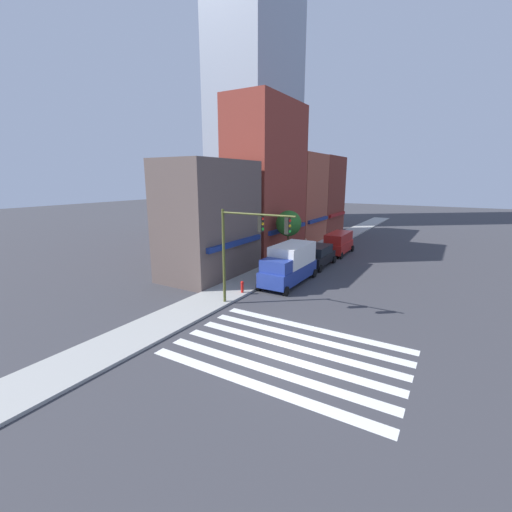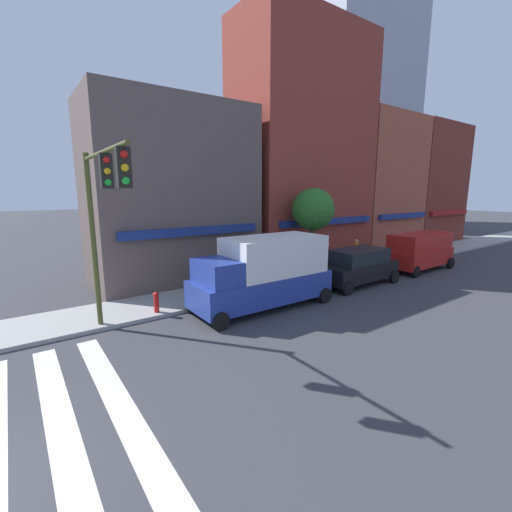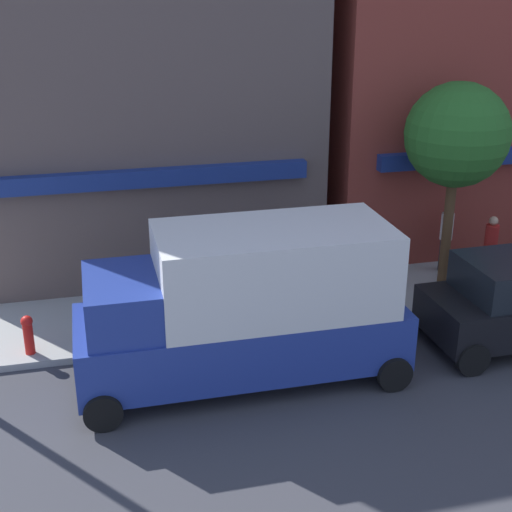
{
  "view_description": "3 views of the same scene",
  "coord_description": "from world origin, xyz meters",
  "px_view_note": "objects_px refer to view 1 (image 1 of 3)",
  "views": [
    {
      "loc": [
        -13.51,
        -6.29,
        8.08
      ],
      "look_at": [
        3.72,
        4.0,
        3.5
      ],
      "focal_mm": 24.0,
      "sensor_mm": 36.0,
      "label": 1
    },
    {
      "loc": [
        1.43,
        -6.58,
        4.94
      ],
      "look_at": [
        10.47,
        6.0,
        2.0
      ],
      "focal_mm": 24.0,
      "sensor_mm": 36.0,
      "label": 2
    },
    {
      "loc": [
        7.28,
        -7.09,
        7.34
      ],
      "look_at": [
        10.47,
        6.0,
        2.0
      ],
      "focal_mm": 50.0,
      "sensor_mm": 36.0,
      "label": 3
    }
  ],
  "objects_px": {
    "pedestrian_white_shirt": "(282,251)",
    "pedestrian_red_jacket": "(294,251)",
    "pedestrian_orange_vest": "(306,247)",
    "street_tree": "(289,224)",
    "suv_black": "(318,255)",
    "fire_hydrant": "(242,286)",
    "box_truck_blue": "(289,264)",
    "van_red": "(338,242)",
    "traffic_signal": "(248,239)"
  },
  "relations": [
    {
      "from": "pedestrian_white_shirt",
      "to": "pedestrian_red_jacket",
      "type": "bearing_deg",
      "value": 3.99
    },
    {
      "from": "street_tree",
      "to": "suv_black",
      "type": "bearing_deg",
      "value": -76.95
    },
    {
      "from": "traffic_signal",
      "to": "box_truck_blue",
      "type": "height_order",
      "value": "traffic_signal"
    },
    {
      "from": "fire_hydrant",
      "to": "street_tree",
      "type": "relative_size",
      "value": 0.17
    },
    {
      "from": "pedestrian_red_jacket",
      "to": "pedestrian_orange_vest",
      "type": "distance_m",
      "value": 2.61
    },
    {
      "from": "suv_black",
      "to": "pedestrian_orange_vest",
      "type": "xyz_separation_m",
      "value": [
        3.09,
        2.55,
        0.04
      ]
    },
    {
      "from": "pedestrian_white_shirt",
      "to": "traffic_signal",
      "type": "bearing_deg",
      "value": -97.99
    },
    {
      "from": "box_truck_blue",
      "to": "pedestrian_orange_vest",
      "type": "xyz_separation_m",
      "value": [
        9.35,
        2.55,
        -0.51
      ]
    },
    {
      "from": "van_red",
      "to": "suv_black",
      "type": "bearing_deg",
      "value": 178.4
    },
    {
      "from": "box_truck_blue",
      "to": "suv_black",
      "type": "height_order",
      "value": "box_truck_blue"
    },
    {
      "from": "suv_black",
      "to": "pedestrian_orange_vest",
      "type": "bearing_deg",
      "value": 38.4
    },
    {
      "from": "traffic_signal",
      "to": "street_tree",
      "type": "bearing_deg",
      "value": 13.89
    },
    {
      "from": "pedestrian_orange_vest",
      "to": "street_tree",
      "type": "height_order",
      "value": "street_tree"
    },
    {
      "from": "box_truck_blue",
      "to": "pedestrian_orange_vest",
      "type": "relative_size",
      "value": 3.5
    },
    {
      "from": "traffic_signal",
      "to": "pedestrian_red_jacket",
      "type": "bearing_deg",
      "value": 12.06
    },
    {
      "from": "traffic_signal",
      "to": "pedestrian_red_jacket",
      "type": "distance_m",
      "value": 13.71
    },
    {
      "from": "traffic_signal",
      "to": "box_truck_blue",
      "type": "relative_size",
      "value": 1.0
    },
    {
      "from": "traffic_signal",
      "to": "street_tree",
      "type": "relative_size",
      "value": 1.25
    },
    {
      "from": "van_red",
      "to": "pedestrian_red_jacket",
      "type": "xyz_separation_m",
      "value": [
        -5.62,
        2.64,
        -0.21
      ]
    },
    {
      "from": "box_truck_blue",
      "to": "pedestrian_orange_vest",
      "type": "distance_m",
      "value": 9.71
    },
    {
      "from": "traffic_signal",
      "to": "pedestrian_orange_vest",
      "type": "relative_size",
      "value": 3.51
    },
    {
      "from": "van_red",
      "to": "box_truck_blue",
      "type": "bearing_deg",
      "value": 178.4
    },
    {
      "from": "suv_black",
      "to": "pedestrian_orange_vest",
      "type": "relative_size",
      "value": 2.68
    },
    {
      "from": "van_red",
      "to": "fire_hydrant",
      "type": "distance_m",
      "value": 16.59
    },
    {
      "from": "box_truck_blue",
      "to": "van_red",
      "type": "relative_size",
      "value": 1.23
    },
    {
      "from": "pedestrian_orange_vest",
      "to": "suv_black",
      "type": "bearing_deg",
      "value": 112.44
    },
    {
      "from": "box_truck_blue",
      "to": "fire_hydrant",
      "type": "xyz_separation_m",
      "value": [
        -4.13,
        1.7,
        -0.97
      ]
    },
    {
      "from": "van_red",
      "to": "pedestrian_orange_vest",
      "type": "bearing_deg",
      "value": 138.1
    },
    {
      "from": "suv_black",
      "to": "fire_hydrant",
      "type": "distance_m",
      "value": 10.53
    },
    {
      "from": "traffic_signal",
      "to": "suv_black",
      "type": "relative_size",
      "value": 1.31
    },
    {
      "from": "suv_black",
      "to": "street_tree",
      "type": "distance_m",
      "value": 4.06
    },
    {
      "from": "traffic_signal",
      "to": "pedestrian_white_shirt",
      "type": "distance_m",
      "value": 13.4
    },
    {
      "from": "pedestrian_white_shirt",
      "to": "pedestrian_orange_vest",
      "type": "xyz_separation_m",
      "value": [
        3.23,
        -1.18,
        0.0
      ]
    },
    {
      "from": "pedestrian_white_shirt",
      "to": "fire_hydrant",
      "type": "distance_m",
      "value": 10.46
    },
    {
      "from": "box_truck_blue",
      "to": "suv_black",
      "type": "bearing_deg",
      "value": -0.02
    },
    {
      "from": "suv_black",
      "to": "street_tree",
      "type": "relative_size",
      "value": 0.95
    },
    {
      "from": "fire_hydrant",
      "to": "street_tree",
      "type": "distance_m",
      "value": 10.34
    },
    {
      "from": "box_truck_blue",
      "to": "van_red",
      "type": "xyz_separation_m",
      "value": [
        12.36,
        -0.0,
        -0.3
      ]
    },
    {
      "from": "street_tree",
      "to": "van_red",
      "type": "bearing_deg",
      "value": -22.53
    },
    {
      "from": "pedestrian_orange_vest",
      "to": "box_truck_blue",
      "type": "bearing_deg",
      "value": 88.15
    },
    {
      "from": "pedestrian_orange_vest",
      "to": "street_tree",
      "type": "xyz_separation_m",
      "value": [
        -3.74,
        0.25,
        2.83
      ]
    },
    {
      "from": "traffic_signal",
      "to": "pedestrian_white_shirt",
      "type": "height_order",
      "value": "traffic_signal"
    },
    {
      "from": "pedestrian_red_jacket",
      "to": "street_tree",
      "type": "relative_size",
      "value": 0.36
    },
    {
      "from": "pedestrian_red_jacket",
      "to": "pedestrian_orange_vest",
      "type": "height_order",
      "value": "same"
    },
    {
      "from": "pedestrian_white_shirt",
      "to": "pedestrian_red_jacket",
      "type": "height_order",
      "value": "same"
    },
    {
      "from": "traffic_signal",
      "to": "van_red",
      "type": "xyz_separation_m",
      "value": [
        18.6,
        0.13,
        -3.22
      ]
    },
    {
      "from": "suv_black",
      "to": "van_red",
      "type": "distance_m",
      "value": 6.11
    },
    {
      "from": "pedestrian_orange_vest",
      "to": "street_tree",
      "type": "distance_m",
      "value": 4.69
    },
    {
      "from": "box_truck_blue",
      "to": "pedestrian_red_jacket",
      "type": "bearing_deg",
      "value": 21.39
    },
    {
      "from": "van_red",
      "to": "street_tree",
      "type": "distance_m",
      "value": 7.76
    }
  ]
}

